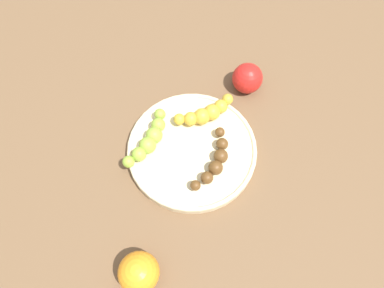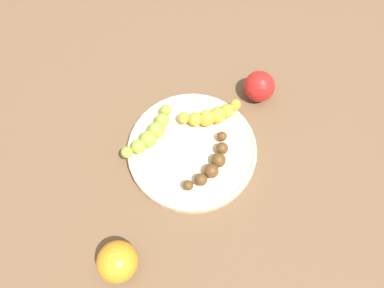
{
  "view_description": "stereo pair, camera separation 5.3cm",
  "coord_description": "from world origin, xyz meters",
  "px_view_note": "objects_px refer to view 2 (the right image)",
  "views": [
    {
      "loc": [
        -0.33,
        -0.03,
        0.7
      ],
      "look_at": [
        0.0,
        0.0,
        0.04
      ],
      "focal_mm": 32.7,
      "sensor_mm": 36.0,
      "label": 1
    },
    {
      "loc": [
        -0.32,
        -0.08,
        0.7
      ],
      "look_at": [
        0.0,
        0.0,
        0.04
      ],
      "focal_mm": 32.7,
      "sensor_mm": 36.0,
      "label": 2
    }
  ],
  "objects_px": {
    "banana_green": "(151,133)",
    "apple_red": "(259,86)",
    "orange_fruit": "(118,262)",
    "banana_overripe": "(212,164)",
    "fruit_bowl": "(192,149)",
    "banana_spotted": "(211,115)"
  },
  "relations": [
    {
      "from": "apple_red",
      "to": "orange_fruit",
      "type": "relative_size",
      "value": 0.95
    },
    {
      "from": "banana_overripe",
      "to": "orange_fruit",
      "type": "height_order",
      "value": "orange_fruit"
    },
    {
      "from": "orange_fruit",
      "to": "banana_overripe",
      "type": "bearing_deg",
      "value": -28.51
    },
    {
      "from": "apple_red",
      "to": "banana_green",
      "type": "bearing_deg",
      "value": 130.83
    },
    {
      "from": "banana_green",
      "to": "orange_fruit",
      "type": "distance_m",
      "value": 0.27
    },
    {
      "from": "banana_green",
      "to": "apple_red",
      "type": "bearing_deg",
      "value": 63.96
    },
    {
      "from": "banana_overripe",
      "to": "fruit_bowl",
      "type": "bearing_deg",
      "value": 166.41
    },
    {
      "from": "apple_red",
      "to": "fruit_bowl",
      "type": "bearing_deg",
      "value": 147.78
    },
    {
      "from": "banana_spotted",
      "to": "apple_red",
      "type": "distance_m",
      "value": 0.14
    },
    {
      "from": "banana_green",
      "to": "orange_fruit",
      "type": "bearing_deg",
      "value": -63.0
    },
    {
      "from": "banana_overripe",
      "to": "banana_spotted",
      "type": "relative_size",
      "value": 1.14
    },
    {
      "from": "banana_spotted",
      "to": "banana_overripe",
      "type": "bearing_deg",
      "value": -16.94
    },
    {
      "from": "fruit_bowl",
      "to": "banana_green",
      "type": "bearing_deg",
      "value": 87.76
    },
    {
      "from": "banana_overripe",
      "to": "orange_fruit",
      "type": "bearing_deg",
      "value": -99.33
    },
    {
      "from": "banana_green",
      "to": "orange_fruit",
      "type": "relative_size",
      "value": 1.91
    },
    {
      "from": "apple_red",
      "to": "orange_fruit",
      "type": "height_order",
      "value": "orange_fruit"
    },
    {
      "from": "banana_green",
      "to": "banana_overripe",
      "type": "height_order",
      "value": "banana_green"
    },
    {
      "from": "orange_fruit",
      "to": "banana_green",
      "type": "bearing_deg",
      "value": 3.87
    },
    {
      "from": "apple_red",
      "to": "orange_fruit",
      "type": "bearing_deg",
      "value": 157.04
    },
    {
      "from": "banana_green",
      "to": "fruit_bowl",
      "type": "bearing_deg",
      "value": 20.89
    },
    {
      "from": "banana_spotted",
      "to": "orange_fruit",
      "type": "height_order",
      "value": "orange_fruit"
    },
    {
      "from": "banana_green",
      "to": "banana_spotted",
      "type": "height_order",
      "value": "same"
    }
  ]
}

